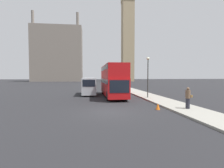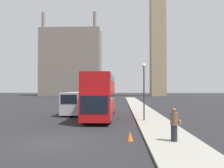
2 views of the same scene
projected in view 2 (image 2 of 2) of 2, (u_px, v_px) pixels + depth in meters
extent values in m
plane|color=black|center=(54.00, 142.00, 12.03)|extent=(300.00, 300.00, 0.00)
cube|color=gray|center=(173.00, 141.00, 11.75)|extent=(2.95, 120.00, 0.15)
cube|color=tan|center=(158.00, 45.00, 90.50)|extent=(6.04, 6.04, 42.23)
cube|color=slate|center=(71.00, 63.00, 96.66)|extent=(25.85, 11.42, 28.99)
cylinder|color=slate|center=(43.00, 20.00, 92.69)|extent=(1.37, 1.37, 6.38)
cylinder|color=slate|center=(95.00, 19.00, 91.74)|extent=(1.37, 1.37, 6.38)
cube|color=#B71114|center=(101.00, 103.00, 22.08)|extent=(2.40, 11.10, 2.27)
cube|color=#B71114|center=(101.00, 84.00, 22.13)|extent=(2.40, 10.88, 1.69)
cube|color=black|center=(101.00, 96.00, 22.10)|extent=(2.44, 10.65, 0.55)
cube|color=black|center=(101.00, 79.00, 22.14)|extent=(2.44, 10.43, 0.55)
cube|color=black|center=(94.00, 105.00, 16.53)|extent=(2.12, 0.03, 1.36)
cylinder|color=black|center=(86.00, 117.00, 18.22)|extent=(0.67, 1.12, 1.12)
cylinder|color=black|center=(107.00, 117.00, 18.15)|extent=(0.67, 1.12, 1.12)
cylinder|color=black|center=(97.00, 109.00, 25.98)|extent=(0.67, 1.12, 1.12)
cylinder|color=black|center=(111.00, 109.00, 25.91)|extent=(0.67, 1.12, 1.12)
cube|color=#B2B7BC|center=(75.00, 102.00, 25.00)|extent=(1.96, 6.02, 2.32)
cube|color=black|center=(69.00, 99.00, 21.99)|extent=(1.67, 0.02, 0.93)
cube|color=black|center=(71.00, 99.00, 23.06)|extent=(1.99, 1.08, 0.74)
cylinder|color=black|center=(64.00, 113.00, 22.96)|extent=(0.49, 0.72, 0.72)
cylinder|color=black|center=(78.00, 113.00, 22.90)|extent=(0.49, 0.72, 0.72)
cylinder|color=black|center=(73.00, 109.00, 27.05)|extent=(0.49, 0.72, 0.72)
cylinder|color=black|center=(84.00, 109.00, 26.99)|extent=(0.49, 0.72, 0.72)
cylinder|color=#23232D|center=(174.00, 133.00, 11.49)|extent=(0.33, 0.33, 0.85)
cylinder|color=brown|center=(174.00, 119.00, 11.51)|extent=(0.39, 0.39, 0.67)
sphere|color=brown|center=(174.00, 110.00, 11.52)|extent=(0.23, 0.23, 0.23)
cube|color=olive|center=(180.00, 122.00, 11.49)|extent=(0.12, 0.24, 0.20)
cylinder|color=#2D332D|center=(144.00, 94.00, 19.21)|extent=(0.12, 0.12, 4.65)
sphere|color=beige|center=(144.00, 65.00, 19.27)|extent=(0.36, 0.36, 0.36)
cone|color=orange|center=(130.00, 136.00, 12.20)|extent=(0.36, 0.36, 0.55)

